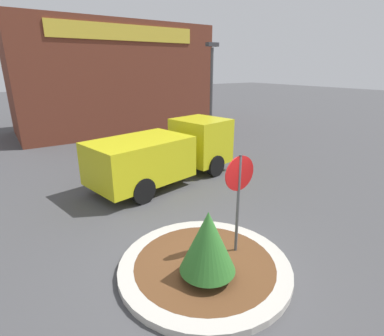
# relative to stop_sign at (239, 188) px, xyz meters

# --- Properties ---
(ground_plane) EXTENTS (120.00, 120.00, 0.00)m
(ground_plane) POSITION_rel_stop_sign_xyz_m (-0.91, 0.01, -1.78)
(ground_plane) COLOR #474749
(traffic_island) EXTENTS (3.83, 3.83, 0.17)m
(traffic_island) POSITION_rel_stop_sign_xyz_m (-0.91, 0.01, -1.70)
(traffic_island) COLOR #BCB7AD
(traffic_island) RESTS_ON ground_plane
(stop_sign) EXTENTS (0.80, 0.07, 2.53)m
(stop_sign) POSITION_rel_stop_sign_xyz_m (0.00, 0.00, 0.00)
(stop_sign) COLOR #4C4C51
(stop_sign) RESTS_ON ground_plane
(island_shrub) EXTENTS (1.16, 1.16, 1.50)m
(island_shrub) POSITION_rel_stop_sign_xyz_m (-1.13, -0.40, -0.77)
(island_shrub) COLOR brown
(island_shrub) RESTS_ON traffic_island
(utility_truck) EXTENTS (6.24, 3.31, 2.24)m
(utility_truck) POSITION_rel_stop_sign_xyz_m (1.06, 5.30, -0.60)
(utility_truck) COLOR gold
(utility_truck) RESTS_ON ground_plane
(storefront_building) EXTENTS (12.80, 6.07, 7.04)m
(storefront_building) POSITION_rel_stop_sign_xyz_m (3.15, 16.73, 1.74)
(storefront_building) COLOR brown
(storefront_building) RESTS_ON ground_plane
(light_pole) EXTENTS (0.70, 0.30, 5.55)m
(light_pole) POSITION_rel_stop_sign_xyz_m (6.21, 9.28, 1.53)
(light_pole) COLOR #4C4C51
(light_pole) RESTS_ON ground_plane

